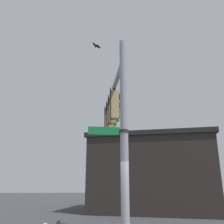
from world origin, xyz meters
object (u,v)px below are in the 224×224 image
traffic_light_arm_end (109,120)px  street_name_sign (114,131)px  bird_flying (97,46)px  traffic_light_nearest_pole (115,105)px  traffic_light_mid_outer (111,116)px  traffic_light_mid_inner (113,111)px

traffic_light_arm_end → street_name_sign: (4.35, 0.04, -1.40)m
street_name_sign → bird_flying: bearing=-168.0°
traffic_light_arm_end → street_name_sign: traffic_light_arm_end is taller
traffic_light_arm_end → street_name_sign: bearing=0.5°
traffic_light_nearest_pole → traffic_light_mid_outer: (-1.55, -0.13, 0.00)m
traffic_light_nearest_pole → bird_flying: 3.26m
traffic_light_mid_inner → traffic_light_mid_outer: 0.78m
traffic_light_mid_inner → traffic_light_arm_end: bearing=-175.3°
traffic_light_mid_outer → street_name_sign: bearing=-0.4°
traffic_light_mid_outer → bird_flying: (0.66, -0.65, 3.05)m
traffic_light_arm_end → bird_flying: size_ratio=3.56×
street_name_sign → bird_flying: size_ratio=3.10×
traffic_light_mid_inner → traffic_light_arm_end: 1.55m
street_name_sign → bird_flying: (-2.91, -0.62, 4.45)m
traffic_light_mid_inner → street_name_sign: traffic_light_mid_inner is taller
traffic_light_arm_end → traffic_light_mid_inner: bearing=4.7°
street_name_sign → traffic_light_mid_inner: bearing=178.1°
traffic_light_nearest_pole → street_name_sign: (2.02, -0.16, -1.40)m
traffic_light_mid_outer → traffic_light_nearest_pole: bearing=4.7°
traffic_light_mid_inner → traffic_light_arm_end: (-1.55, -0.13, 0.00)m
traffic_light_arm_end → traffic_light_mid_outer: bearing=4.7°
traffic_light_mid_outer → traffic_light_arm_end: same height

